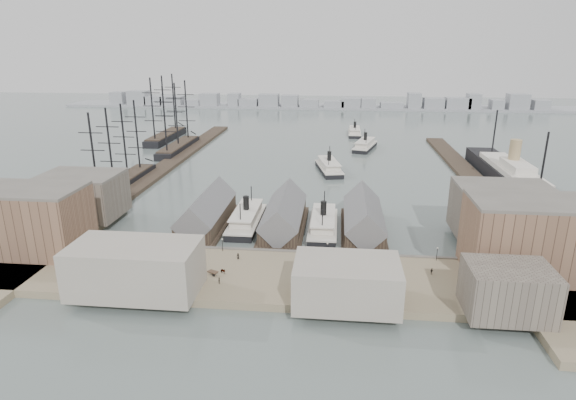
# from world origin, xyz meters

# --- Properties ---
(ground) EXTENTS (900.00, 900.00, 0.00)m
(ground) POSITION_xyz_m (0.00, 0.00, 0.00)
(ground) COLOR #505D5B
(ground) RESTS_ON ground
(quay) EXTENTS (180.00, 30.00, 2.00)m
(quay) POSITION_xyz_m (0.00, -20.00, 1.00)
(quay) COLOR #796B51
(quay) RESTS_ON ground
(seawall) EXTENTS (180.00, 1.20, 2.30)m
(seawall) POSITION_xyz_m (0.00, -5.20, 1.15)
(seawall) COLOR #59544C
(seawall) RESTS_ON ground
(west_wharf) EXTENTS (10.00, 220.00, 1.60)m
(west_wharf) POSITION_xyz_m (-68.00, 100.00, 0.80)
(west_wharf) COLOR #2D231C
(west_wharf) RESTS_ON ground
(east_wharf) EXTENTS (10.00, 180.00, 1.60)m
(east_wharf) POSITION_xyz_m (78.00, 90.00, 0.80)
(east_wharf) COLOR #2D231C
(east_wharf) RESTS_ON ground
(ferry_shed_west) EXTENTS (14.00, 42.00, 12.60)m
(ferry_shed_west) POSITION_xyz_m (-26.00, 16.88, 4.64)
(ferry_shed_west) COLOR #2D231C
(ferry_shed_west) RESTS_ON ground
(ferry_shed_center) EXTENTS (14.00, 42.00, 12.60)m
(ferry_shed_center) POSITION_xyz_m (0.00, 16.88, 4.64)
(ferry_shed_center) COLOR #2D231C
(ferry_shed_center) RESTS_ON ground
(ferry_shed_east) EXTENTS (14.00, 42.00, 12.60)m
(ferry_shed_east) POSITION_xyz_m (26.00, 16.88, 4.64)
(ferry_shed_east) COLOR #2D231C
(ferry_shed_east) RESTS_ON ground
(warehouse_west_front) EXTENTS (32.00, 18.00, 18.00)m
(warehouse_west_front) POSITION_xyz_m (-70.00, -12.00, 11.00)
(warehouse_west_front) COLOR brown
(warehouse_west_front) RESTS_ON west_land
(warehouse_west_back) EXTENTS (26.00, 20.00, 14.00)m
(warehouse_west_back) POSITION_xyz_m (-70.00, 18.00, 9.00)
(warehouse_west_back) COLOR #60564C
(warehouse_west_back) RESTS_ON west_land
(warehouse_east_front) EXTENTS (30.00, 18.00, 19.00)m
(warehouse_east_front) POSITION_xyz_m (66.00, -12.00, 11.50)
(warehouse_east_front) COLOR brown
(warehouse_east_front) RESTS_ON east_land
(warehouse_east_back) EXTENTS (28.00, 20.00, 15.00)m
(warehouse_east_back) POSITION_xyz_m (68.00, 15.00, 9.50)
(warehouse_east_back) COLOR #60564C
(warehouse_east_back) RESTS_ON east_land
(street_bldg_center) EXTENTS (24.00, 16.00, 10.00)m
(street_bldg_center) POSITION_xyz_m (20.00, -32.00, 7.00)
(street_bldg_center) COLOR gray
(street_bldg_center) RESTS_ON quay
(street_bldg_west) EXTENTS (30.00, 16.00, 12.00)m
(street_bldg_west) POSITION_xyz_m (-30.00, -32.00, 8.00)
(street_bldg_west) COLOR gray
(street_bldg_west) RESTS_ON quay
(street_bldg_east) EXTENTS (18.00, 14.00, 11.00)m
(street_bldg_east) POSITION_xyz_m (55.00, -33.00, 7.50)
(street_bldg_east) COLOR #60564C
(street_bldg_east) RESTS_ON quay
(lamp_post_far_w) EXTENTS (0.44, 0.44, 3.92)m
(lamp_post_far_w) POSITION_xyz_m (-45.00, -7.00, 4.71)
(lamp_post_far_w) COLOR black
(lamp_post_far_w) RESTS_ON quay
(lamp_post_near_w) EXTENTS (0.44, 0.44, 3.92)m
(lamp_post_near_w) POSITION_xyz_m (-15.00, -7.00, 4.71)
(lamp_post_near_w) COLOR black
(lamp_post_near_w) RESTS_ON quay
(lamp_post_near_e) EXTENTS (0.44, 0.44, 3.92)m
(lamp_post_near_e) POSITION_xyz_m (15.00, -7.00, 4.71)
(lamp_post_near_e) COLOR black
(lamp_post_near_e) RESTS_ON quay
(lamp_post_far_e) EXTENTS (0.44, 0.44, 3.92)m
(lamp_post_far_e) POSITION_xyz_m (45.00, -7.00, 4.71)
(lamp_post_far_e) COLOR black
(lamp_post_far_e) RESTS_ON quay
(far_shore) EXTENTS (500.00, 40.00, 15.72)m
(far_shore) POSITION_xyz_m (-2.07, 334.14, 3.91)
(far_shore) COLOR gray
(far_shore) RESTS_ON ground
(ferry_docked_west) EXTENTS (9.21, 30.71, 10.97)m
(ferry_docked_west) POSITION_xyz_m (-13.00, 19.26, 2.57)
(ferry_docked_west) COLOR black
(ferry_docked_west) RESTS_ON ground
(ferry_docked_east) EXTENTS (9.04, 30.15, 10.77)m
(ferry_docked_east) POSITION_xyz_m (13.00, 17.06, 2.52)
(ferry_docked_east) COLOR black
(ferry_docked_east) RESTS_ON ground
(ferry_open_near) EXTENTS (14.96, 30.75, 10.55)m
(ferry_open_near) POSITION_xyz_m (13.04, 94.70, 2.47)
(ferry_open_near) COLOR black
(ferry_open_near) RESTS_ON ground
(ferry_open_mid) EXTENTS (16.18, 30.63, 10.48)m
(ferry_open_mid) POSITION_xyz_m (32.77, 148.85, 2.46)
(ferry_open_mid) COLOR black
(ferry_open_mid) RESTS_ON ground
(ferry_open_far) EXTENTS (8.49, 27.30, 9.71)m
(ferry_open_far) POSITION_xyz_m (27.92, 193.51, 2.28)
(ferry_open_far) COLOR black
(ferry_open_far) RESTS_ON ground
(sailing_ship_near) EXTENTS (8.48, 58.42, 34.87)m
(sailing_ship_near) POSITION_xyz_m (-74.63, 57.80, 2.56)
(sailing_ship_near) COLOR black
(sailing_ship_near) RESTS_ON ground
(sailing_ship_mid) EXTENTS (9.31, 53.81, 38.29)m
(sailing_ship_mid) POSITION_xyz_m (-74.18, 132.79, 2.74)
(sailing_ship_mid) COLOR black
(sailing_ship_mid) RESTS_ON ground
(sailing_ship_far) EXTENTS (9.78, 54.31, 40.19)m
(sailing_ship_far) POSITION_xyz_m (-92.64, 163.87, 2.90)
(sailing_ship_far) COLOR black
(sailing_ship_far) RESTS_ON ground
(ocean_steamer) EXTENTS (13.87, 101.38, 20.28)m
(ocean_steamer) POSITION_xyz_m (92.00, 78.20, 4.36)
(ocean_steamer) COLOR black
(ocean_steamer) RESTS_ON ground
(tram) EXTENTS (4.59, 11.54, 3.99)m
(tram) POSITION_xyz_m (54.26, -18.55, 4.05)
(tram) COLOR black
(tram) RESTS_ON quay
(horse_cart_left) EXTENTS (4.77, 2.87, 1.51)m
(horse_cart_left) POSITION_xyz_m (-30.33, -17.97, 2.78)
(horse_cart_left) COLOR black
(horse_cart_left) RESTS_ON quay
(horse_cart_center) EXTENTS (4.78, 3.15, 1.47)m
(horse_cart_center) POSITION_xyz_m (-12.47, -21.45, 2.77)
(horse_cart_center) COLOR black
(horse_cart_center) RESTS_ON quay
(horse_cart_right) EXTENTS (4.65, 1.99, 1.43)m
(horse_cart_right) POSITION_xyz_m (11.65, -24.36, 2.76)
(horse_cart_right) COLOR black
(horse_cart_right) RESTS_ON quay
(pedestrian_0) EXTENTS (0.69, 0.58, 1.63)m
(pedestrian_0) POSITION_xyz_m (-41.89, -8.85, 2.82)
(pedestrian_0) COLOR black
(pedestrian_0) RESTS_ON quay
(pedestrian_1) EXTENTS (0.82, 0.98, 1.80)m
(pedestrian_1) POSITION_xyz_m (-35.21, -23.48, 2.90)
(pedestrian_1) COLOR black
(pedestrian_1) RESTS_ON quay
(pedestrian_2) EXTENTS (1.25, 0.84, 1.79)m
(pedestrian_2) POSITION_xyz_m (-28.16, -9.06, 2.89)
(pedestrian_2) COLOR black
(pedestrian_2) RESTS_ON quay
(pedestrian_3) EXTENTS (0.79, 1.03, 1.63)m
(pedestrian_3) POSITION_xyz_m (-11.28, -26.29, 2.81)
(pedestrian_3) COLOR black
(pedestrian_3) RESTS_ON quay
(pedestrian_4) EXTENTS (0.85, 0.58, 1.68)m
(pedestrian_4) POSITION_xyz_m (-9.51, -11.70, 2.84)
(pedestrian_4) COLOR black
(pedestrian_4) RESTS_ON quay
(pedestrian_5) EXTENTS (0.68, 0.53, 1.73)m
(pedestrian_5) POSITION_xyz_m (11.97, -18.24, 2.86)
(pedestrian_5) COLOR black
(pedestrian_5) RESTS_ON quay
(pedestrian_6) EXTENTS (0.97, 1.06, 1.75)m
(pedestrian_6) POSITION_xyz_m (23.49, -10.40, 2.88)
(pedestrian_6) COLOR black
(pedestrian_6) RESTS_ON quay
(pedestrian_7) EXTENTS (1.19, 1.22, 1.67)m
(pedestrian_7) POSITION_xyz_m (28.84, -22.04, 2.84)
(pedestrian_7) COLOR black
(pedestrian_7) RESTS_ON quay
(pedestrian_8) EXTENTS (1.06, 0.81, 1.68)m
(pedestrian_8) POSITION_xyz_m (42.18, -15.63, 2.84)
(pedestrian_8) COLOR black
(pedestrian_8) RESTS_ON quay
(pedestrian_9) EXTENTS (1.00, 0.88, 1.72)m
(pedestrian_9) POSITION_xyz_m (50.01, -21.23, 2.86)
(pedestrian_9) COLOR black
(pedestrian_9) RESTS_ON quay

